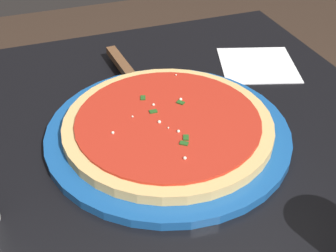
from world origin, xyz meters
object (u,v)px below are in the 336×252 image
object	(u,v)px
serving_plate	(168,133)
pizza_server	(129,75)
pizza	(168,124)
napkin_folded_right	(258,65)

from	to	relation	value
serving_plate	pizza_server	size ratio (longest dim) A/B	1.70
serving_plate	pizza_server	bearing A→B (deg)	4.47
serving_plate	pizza	xyz separation A→B (m)	(-0.00, 0.00, 0.02)
serving_plate	napkin_folded_right	size ratio (longest dim) A/B	2.62
serving_plate	napkin_folded_right	bearing A→B (deg)	-57.73
pizza	pizza_server	xyz separation A→B (m)	(0.17, 0.01, -0.00)
serving_plate	pizza_server	distance (m)	0.17
napkin_folded_right	pizza_server	bearing A→B (deg)	85.73
serving_plate	napkin_folded_right	xyz separation A→B (m)	(0.15, -0.24, -0.01)
pizza	napkin_folded_right	world-z (taller)	pizza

